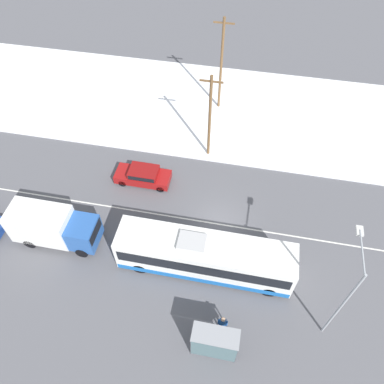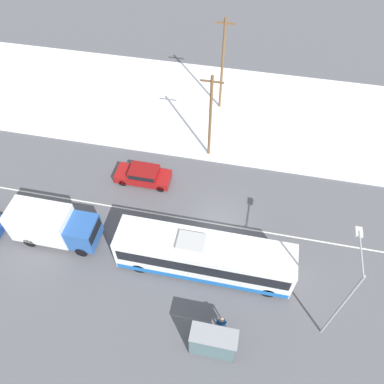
% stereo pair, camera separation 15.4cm
% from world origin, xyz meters
% --- Properties ---
extents(ground_plane, '(120.00, 120.00, 0.00)m').
position_xyz_m(ground_plane, '(0.00, 0.00, 0.00)').
color(ground_plane, '#56565B').
extents(snow_lot, '(80.00, 14.42, 0.12)m').
position_xyz_m(snow_lot, '(0.00, 13.65, 0.06)').
color(snow_lot, white).
rests_on(snow_lot, ground_plane).
extents(lane_marking_center, '(60.00, 0.12, 0.00)m').
position_xyz_m(lane_marking_center, '(0.00, 0.00, 0.00)').
color(lane_marking_center, silver).
rests_on(lane_marking_center, ground_plane).
extents(city_bus, '(11.86, 2.57, 3.32)m').
position_xyz_m(city_bus, '(-0.46, -3.85, 1.62)').
color(city_bus, white).
rests_on(city_bus, ground_plane).
extents(box_truck, '(6.24, 2.30, 3.04)m').
position_xyz_m(box_truck, '(-11.51, -3.58, 1.67)').
color(box_truck, silver).
rests_on(box_truck, ground_plane).
extents(sedan_car, '(4.53, 1.80, 1.43)m').
position_xyz_m(sedan_car, '(-6.79, 3.09, 0.78)').
color(sedan_car, maroon).
rests_on(sedan_car, ground_plane).
extents(pedestrian_at_stop, '(0.62, 0.27, 1.71)m').
position_xyz_m(pedestrian_at_stop, '(1.36, -7.85, 1.05)').
color(pedestrian_at_stop, '#23232D').
rests_on(pedestrian_at_stop, ground_plane).
extents(bus_shelter, '(2.74, 1.20, 2.40)m').
position_xyz_m(bus_shelter, '(1.07, -9.39, 1.67)').
color(bus_shelter, gray).
rests_on(bus_shelter, ground_plane).
extents(streetlamp, '(0.36, 3.03, 7.70)m').
position_xyz_m(streetlamp, '(7.61, -6.15, 4.89)').
color(streetlamp, '#9EA3A8').
rests_on(streetlamp, ground_plane).
extents(utility_pole_roadside, '(1.80, 0.24, 8.07)m').
position_xyz_m(utility_pole_roadside, '(-2.06, 7.30, 4.22)').
color(utility_pole_roadside, brown).
rests_on(utility_pole_roadside, ground_plane).
extents(utility_pole_snowlot, '(1.80, 0.24, 9.13)m').
position_xyz_m(utility_pole_snowlot, '(-2.14, 14.06, 4.76)').
color(utility_pole_snowlot, brown).
rests_on(utility_pole_snowlot, ground_plane).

